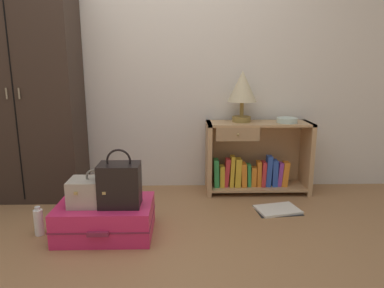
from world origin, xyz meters
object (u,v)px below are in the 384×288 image
Objects in this scene: wardrobe at (26,91)px; suitcase_large at (106,219)px; bookshelf at (255,160)px; open_book_on_floor at (278,210)px; handbag at (120,184)px; train_case at (94,192)px; table_lamp at (242,89)px; bottle at (39,222)px; bowl at (287,120)px.

wardrobe reaches higher than suitcase_large.
bookshelf is 2.50× the size of open_book_on_floor.
handbag is (0.12, -0.04, 0.27)m from suitcase_large.
suitcase_large is at bearing 22.55° from train_case.
handbag is (0.18, -0.02, 0.06)m from train_case.
table_lamp is 1.20× the size of open_book_on_floor.
table_lamp is at bearing 43.38° from handbag.
bookshelf is at bearing 26.69° from bottle.
bottle reaches higher than open_book_on_floor.
bowl is at bearing 31.83° from handbag.
bookshelf is at bearing 171.54° from bowl.
bottle is (-0.47, -0.00, -0.02)m from suitcase_large.
bowl is at bearing 28.46° from suitcase_large.
wardrobe is at bearing 138.40° from handbag.
bottle is at bearing -179.93° from suitcase_large.
train_case is 0.47m from bottle.
bowl is 1.80m from train_case.
wardrobe is 4.13× the size of table_lamp.
train_case is at bearing -142.01° from table_lamp.
handbag is at bearing -5.83° from train_case.
bookshelf is 0.57m from open_book_on_floor.
train_case is 0.84× the size of handbag.
train_case reaches higher than open_book_on_floor.
bottle is 0.55× the size of open_book_on_floor.
bookshelf is at bearing 103.06° from open_book_on_floor.
wardrobe is 2.14m from bookshelf.
bowl is 0.87× the size of bottle.
suitcase_large is 1.73× the size of open_book_on_floor.
bowl reaches higher than handbag.
train_case reaches higher than bottle.
handbag is at bearing -4.18° from bottle.
suitcase_large is at bearing -43.94° from wardrobe.
bowl is at bearing 0.62° from wardrobe.
bottle is 1.84m from open_book_on_floor.
open_book_on_floor is at bearing 11.84° from bottle.
suitcase_large is at bearing -151.54° from bowl.
wardrobe is at bearing -179.38° from bowl.
open_book_on_floor is at bearing -110.63° from bowl.
wardrobe reaches higher than bottle.
bottle is (-1.56, -0.87, -0.87)m from table_lamp.
suitcase_large is 1.39m from open_book_on_floor.
bookshelf is 1.42m from handbag.
bookshelf is (2.04, 0.07, -0.65)m from wardrobe.
bookshelf is at bearing 34.85° from suitcase_large.
bookshelf is at bearing 34.33° from train_case.
suitcase_large is (-1.49, -0.81, -0.57)m from bowl.
train_case is 0.19m from handbag.
handbag is 1.04× the size of open_book_on_floor.
table_lamp reaches higher than bottle.
suitcase_large is at bearing -141.29° from table_lamp.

